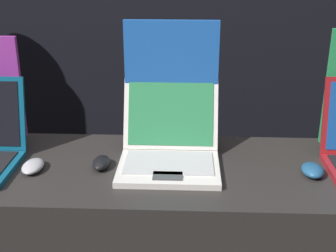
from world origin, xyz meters
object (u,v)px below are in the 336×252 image
object	(u,v)px
mouse_middle	(101,163)
mouse_front	(33,166)
promo_stand_middle	(171,88)
laptop_middle	(170,146)
mouse_back	(313,170)

from	to	relation	value
mouse_middle	mouse_front	bearing A→B (deg)	-172.09
mouse_front	promo_stand_middle	distance (m)	0.55
laptop_middle	promo_stand_middle	distance (m)	0.23
mouse_front	mouse_back	size ratio (longest dim) A/B	1.11
laptop_middle	promo_stand_middle	xyz separation A→B (m)	(0.00, 0.16, 0.16)
mouse_middle	mouse_back	size ratio (longest dim) A/B	0.99
laptop_middle	mouse_back	xyz separation A→B (m)	(0.47, -0.08, -0.04)
laptop_middle	mouse_back	bearing A→B (deg)	-9.51
mouse_front	laptop_middle	distance (m)	0.46
mouse_front	mouse_back	bearing A→B (deg)	0.37
laptop_middle	mouse_front	bearing A→B (deg)	-169.39
mouse_front	laptop_middle	world-z (taller)	laptop_middle
mouse_middle	promo_stand_middle	size ratio (longest dim) A/B	0.22
mouse_front	mouse_middle	xyz separation A→B (m)	(0.22, 0.03, 0.00)
mouse_middle	mouse_back	distance (m)	0.70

